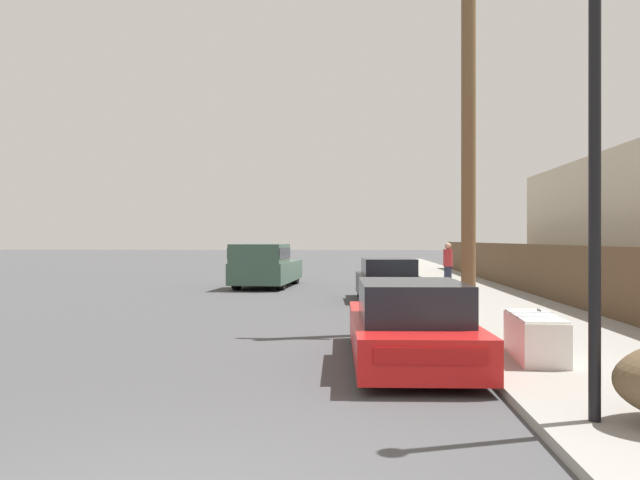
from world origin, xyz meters
The scene contains 9 objects.
sidewalk_curb centered at (5.30, 23.50, 0.06)m, with size 4.20×63.00×0.12m, color gray.
discarded_fridge centered at (4.12, 5.69, 0.45)m, with size 0.76×1.78×0.69m.
parked_sports_car_red centered at (2.22, 5.83, 0.59)m, with size 1.91×4.77×1.30m.
car_parked_mid centered at (2.38, 15.77, 0.63)m, with size 2.03×4.14×1.34m.
pickup_truck centered at (-2.28, 20.90, 0.89)m, with size 2.38×5.50×1.76m.
utility_pole centered at (3.77, 9.39, 4.83)m, with size 1.80×0.30×9.21m.
street_lamp centered at (3.79, 2.40, 2.77)m, with size 0.26×0.26×4.56m.
wooden_fence centered at (7.25, 18.93, 0.95)m, with size 0.08×34.66×1.66m, color brown.
pedestrian centered at (4.80, 19.52, 0.99)m, with size 0.34×0.34×1.69m.
Camera 1 is at (1.41, -3.99, 1.94)m, focal length 35.00 mm.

